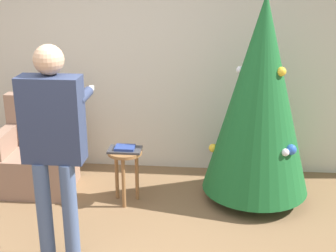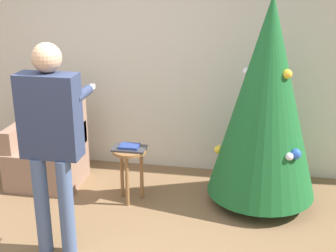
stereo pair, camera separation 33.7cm
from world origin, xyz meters
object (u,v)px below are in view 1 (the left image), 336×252
armchair (38,156)px  person_standing (53,135)px  side_stool (125,162)px  christmas_tree (260,96)px

armchair → person_standing: person_standing is taller
person_standing → side_stool: 1.16m
armchair → person_standing: 1.48m
side_stool → person_standing: bearing=-111.3°
christmas_tree → side_stool: size_ratio=3.71×
armchair → person_standing: size_ratio=0.56×
person_standing → armchair: bearing=117.6°
christmas_tree → person_standing: bearing=-145.6°
person_standing → side_stool: bearing=68.7°
armchair → person_standing: bearing=-62.4°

